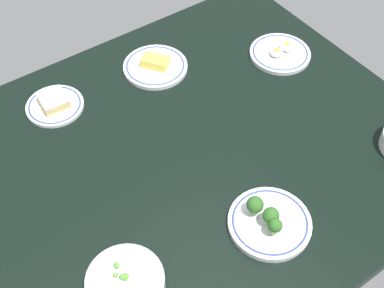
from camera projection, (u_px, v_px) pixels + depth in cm
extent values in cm
cube|color=black|center=(192.00, 153.00, 146.02)|extent=(132.05, 111.31, 4.00)
cylinder|color=silver|center=(126.00, 284.00, 116.17)|extent=(18.00, 18.00, 4.32)
torus|color=silver|center=(125.00, 280.00, 114.51)|extent=(18.08, 18.08, 0.80)
sphere|color=#599E38|center=(116.00, 264.00, 116.36)|extent=(1.09, 1.09, 1.09)
sphere|color=#599E38|center=(122.00, 277.00, 114.17)|extent=(1.43, 1.43, 1.43)
sphere|color=#599E38|center=(126.00, 276.00, 114.17)|extent=(1.57, 1.57, 1.57)
sphere|color=#599E38|center=(117.00, 266.00, 115.95)|extent=(1.21, 1.21, 1.21)
sphere|color=#599E38|center=(126.00, 277.00, 114.08)|extent=(1.41, 1.41, 1.41)
sphere|color=#599E38|center=(115.00, 275.00, 114.60)|extent=(1.18, 1.18, 1.18)
cylinder|color=silver|center=(155.00, 67.00, 165.63)|extent=(20.85, 20.85, 1.32)
torus|color=#33478C|center=(155.00, 65.00, 165.12)|extent=(18.85, 18.85, 0.50)
cube|color=#F2D14C|center=(155.00, 62.00, 163.99)|extent=(9.07, 9.87, 2.94)
cylinder|color=silver|center=(270.00, 223.00, 127.95)|extent=(21.04, 21.04, 1.58)
torus|color=#33478C|center=(270.00, 221.00, 127.34)|extent=(19.02, 19.02, 0.50)
cylinder|color=#9EBC72|center=(275.00, 231.00, 124.17)|extent=(1.23, 1.23, 2.61)
sphere|color=#2D6023|center=(276.00, 225.00, 122.16)|extent=(3.51, 3.51, 3.51)
cylinder|color=#9EBC72|center=(270.00, 221.00, 126.09)|extent=(1.46, 1.46, 2.22)
sphere|color=#2D6023|center=(271.00, 215.00, 124.04)|extent=(4.17, 4.17, 4.17)
cylinder|color=#9EBC72|center=(255.00, 209.00, 128.44)|extent=(1.53, 1.53, 1.96)
sphere|color=#2D6023|center=(256.00, 204.00, 126.43)|extent=(4.37, 4.37, 4.37)
cylinder|color=silver|center=(55.00, 106.00, 154.52)|extent=(17.38, 17.38, 1.02)
torus|color=#33478C|center=(55.00, 105.00, 154.13)|extent=(15.79, 15.79, 0.50)
cube|color=beige|center=(54.00, 103.00, 153.67)|extent=(8.15, 8.92, 1.20)
cube|color=#E5B24C|center=(54.00, 101.00, 152.90)|extent=(8.15, 8.92, 0.80)
cube|color=beige|center=(53.00, 99.00, 152.13)|extent=(8.15, 8.92, 1.20)
cylinder|color=silver|center=(280.00, 54.00, 169.76)|extent=(20.12, 20.12, 1.36)
torus|color=#33478C|center=(280.00, 52.00, 169.24)|extent=(18.21, 18.21, 0.50)
ellipsoid|color=white|center=(287.00, 47.00, 169.17)|extent=(4.42, 4.42, 2.43)
sphere|color=yellow|center=(287.00, 44.00, 168.34)|extent=(1.77, 1.77, 1.77)
ellipsoid|color=white|center=(276.00, 52.00, 167.33)|extent=(4.30, 4.30, 2.37)
sphere|color=yellow|center=(277.00, 50.00, 166.51)|extent=(1.72, 1.72, 1.72)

